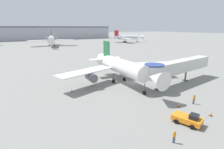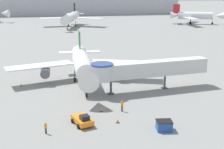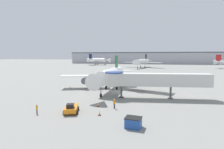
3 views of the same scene
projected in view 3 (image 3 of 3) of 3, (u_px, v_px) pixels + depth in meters
The scene contains 13 objects.
ground_plane at pixel (117, 91), 47.78m from camera, with size 800.00×800.00×0.00m, color gray.
main_airplane at pixel (110, 76), 48.20m from camera, with size 31.52×24.73×9.67m.
jet_bridge at pixel (150, 80), 39.20m from camera, with size 23.26×5.99×5.93m.
pushback_tug_orange at pixel (71, 108), 29.46m from camera, with size 3.14×4.40×1.70m.
service_container_blue at pixel (133, 122), 23.27m from camera, with size 2.37×2.05×1.38m.
traffic_cone_port_wing at pixel (70, 87), 51.76m from camera, with size 0.40×0.40×0.67m.
traffic_cone_near_nose at pixel (98, 105), 32.94m from camera, with size 0.42×0.42×0.70m.
traffic_cone_apron_front at pixel (99, 113), 28.02m from camera, with size 0.46×0.46×0.76m.
ground_crew_marshaller at pixel (114, 103), 31.65m from camera, with size 0.41×0.34×1.83m.
ground_crew_wing_walker at pixel (37, 108), 28.60m from camera, with size 0.36×0.33×1.64m.
background_jet_navy_tail at pixel (98, 60), 184.25m from camera, with size 28.25×28.36×11.76m.
background_jet_black_tail at pixel (142, 62), 142.11m from camera, with size 32.15×34.69×11.31m.
terminal_building at pixel (141, 58), 217.48m from camera, with size 177.53×21.09×14.24m.
Camera 3 is at (8.82, -46.22, 9.51)m, focal length 28.00 mm.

